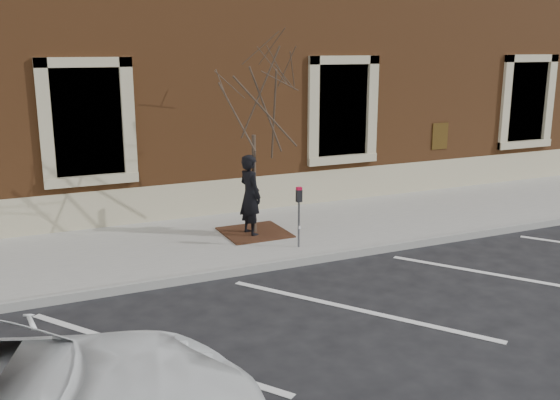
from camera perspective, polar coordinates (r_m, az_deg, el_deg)
name	(u,v)px	position (r m, az deg, el deg)	size (l,w,h in m)	color
ground	(294,265)	(11.49, 1.25, -5.98)	(120.00, 120.00, 0.00)	#28282B
sidewalk_near	(257,236)	(12.99, -2.12, -3.30)	(40.00, 3.50, 0.15)	#B0ADA5
curb_near	(295,262)	(11.43, 1.36, -5.71)	(40.00, 0.12, 0.15)	#9E9E99
parking_stripes	(357,310)	(9.70, 7.01, -9.91)	(28.00, 4.40, 0.01)	silver
building_civic	(173,44)	(18.10, -9.74, 13.91)	(40.00, 8.62, 8.00)	brown
man	(250,195)	(12.60, -2.74, 0.43)	(0.61, 0.40, 1.66)	black
parking_meter	(299,206)	(11.81, 1.74, -0.52)	(0.11, 0.08, 1.18)	#595B60
tree_grate	(255,232)	(12.92, -2.34, -2.97)	(1.28, 1.28, 0.03)	#472716
sapling	(253,107)	(12.43, -2.45, 8.50)	(2.23, 2.23, 3.71)	#413427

